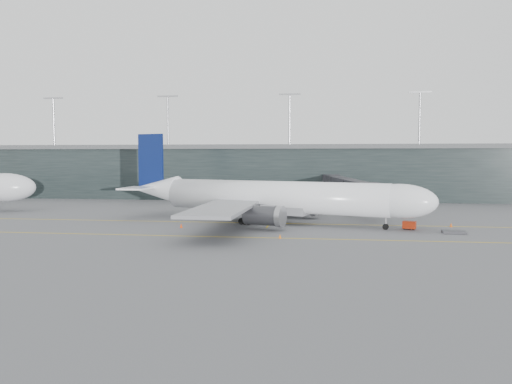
# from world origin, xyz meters

# --- Properties ---
(ground) EXTENTS (320.00, 320.00, 0.00)m
(ground) POSITION_xyz_m (0.00, 0.00, 0.00)
(ground) COLOR #5B5A5F
(ground) RESTS_ON ground
(taxiline_a) EXTENTS (160.00, 0.25, 0.02)m
(taxiline_a) POSITION_xyz_m (0.00, -4.00, 0.01)
(taxiline_a) COLOR gold
(taxiline_a) RESTS_ON ground
(taxiline_b) EXTENTS (160.00, 0.25, 0.02)m
(taxiline_b) POSITION_xyz_m (0.00, -20.00, 0.01)
(taxiline_b) COLOR gold
(taxiline_b) RESTS_ON ground
(taxiline_lead_main) EXTENTS (0.25, 60.00, 0.02)m
(taxiline_lead_main) POSITION_xyz_m (5.00, 20.00, 0.01)
(taxiline_lead_main) COLOR gold
(taxiline_lead_main) RESTS_ON ground
(terminal) EXTENTS (240.00, 36.00, 29.00)m
(terminal) POSITION_xyz_m (-0.00, 58.00, 7.62)
(terminal) COLOR black
(terminal) RESTS_ON ground
(main_aircraft) EXTENTS (57.16, 52.62, 16.40)m
(main_aircraft) POSITION_xyz_m (5.24, -3.32, 4.60)
(main_aircraft) COLOR white
(main_aircraft) RESTS_ON ground
(jet_bridge) EXTENTS (11.03, 47.49, 7.25)m
(jet_bridge) POSITION_xyz_m (19.77, 25.46, 5.43)
(jet_bridge) COLOR #29282D
(jet_bridge) RESTS_ON ground
(gse_cart) EXTENTS (2.33, 1.91, 1.36)m
(gse_cart) POSITION_xyz_m (28.27, -8.62, 0.76)
(gse_cart) COLOR #9E230B
(gse_cart) RESTS_ON ground
(baggage_dolly) EXTENTS (3.71, 3.10, 0.34)m
(baggage_dolly) POSITION_xyz_m (34.41, -11.88, 0.21)
(baggage_dolly) COLOR #39393E
(baggage_dolly) RESTS_ON ground
(uld_a) EXTENTS (1.98, 1.67, 1.66)m
(uld_a) POSITION_xyz_m (-4.89, 9.83, 0.87)
(uld_a) COLOR #343438
(uld_a) RESTS_ON ground
(uld_b) EXTENTS (2.00, 1.71, 1.61)m
(uld_b) POSITION_xyz_m (-2.91, 11.62, 0.85)
(uld_b) COLOR #343438
(uld_b) RESTS_ON ground
(uld_c) EXTENTS (1.93, 1.62, 1.61)m
(uld_c) POSITION_xyz_m (0.82, 10.65, 0.85)
(uld_c) COLOR #343438
(uld_c) RESTS_ON ground
(cone_nose) EXTENTS (0.46, 0.46, 0.73)m
(cone_nose) POSITION_xyz_m (35.79, -4.64, 0.36)
(cone_nose) COLOR #EE5B0D
(cone_nose) RESTS_ON ground
(cone_wing_stbd) EXTENTS (0.40, 0.40, 0.63)m
(cone_wing_stbd) POSITION_xyz_m (8.15, -20.28, 0.32)
(cone_wing_stbd) COLOR orange
(cone_wing_stbd) RESTS_ON ground
(cone_wing_port) EXTENTS (0.47, 0.47, 0.74)m
(cone_wing_port) POSITION_xyz_m (8.10, 9.66, 0.37)
(cone_wing_port) COLOR red
(cone_wing_port) RESTS_ON ground
(cone_tail) EXTENTS (0.49, 0.49, 0.78)m
(cone_tail) POSITION_xyz_m (-9.07, -11.70, 0.39)
(cone_tail) COLOR #E2410C
(cone_tail) RESTS_ON ground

